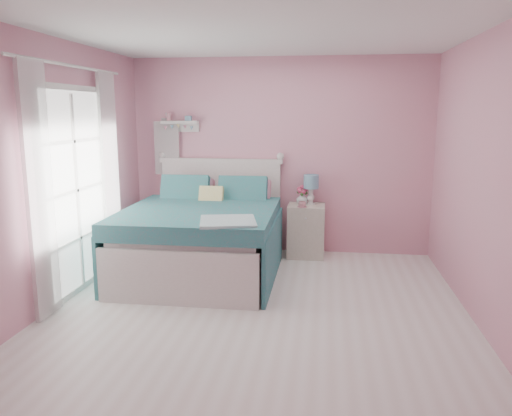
% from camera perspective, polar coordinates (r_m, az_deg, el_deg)
% --- Properties ---
extents(floor, '(4.50, 4.50, 0.00)m').
position_cam_1_polar(floor, '(4.87, 0.11, -11.91)').
color(floor, silver).
rests_on(floor, ground).
extents(room_shell, '(4.50, 4.50, 4.50)m').
position_cam_1_polar(room_shell, '(4.49, 0.11, 7.04)').
color(room_shell, pink).
rests_on(room_shell, floor).
extents(bed, '(1.73, 2.19, 1.26)m').
position_cam_1_polar(bed, '(5.96, -6.04, -3.41)').
color(bed, silver).
rests_on(bed, floor).
extents(nightstand, '(0.48, 0.47, 0.69)m').
position_cam_1_polar(nightstand, '(6.62, 5.74, -2.57)').
color(nightstand, beige).
rests_on(nightstand, floor).
extents(table_lamp, '(0.20, 0.20, 0.39)m').
position_cam_1_polar(table_lamp, '(6.55, 6.32, 2.76)').
color(table_lamp, white).
rests_on(table_lamp, nightstand).
extents(vase, '(0.18, 0.18, 0.16)m').
position_cam_1_polar(vase, '(6.58, 5.28, 1.09)').
color(vase, silver).
rests_on(vase, nightstand).
extents(teacup, '(0.10, 0.10, 0.07)m').
position_cam_1_polar(teacup, '(6.38, 5.29, 0.41)').
color(teacup, '#CF8B94').
rests_on(teacup, nightstand).
extents(roses, '(0.14, 0.11, 0.12)m').
position_cam_1_polar(roses, '(6.56, 5.28, 2.09)').
color(roses, '#C64368').
rests_on(roses, vase).
extents(wall_shelf, '(0.50, 0.15, 0.25)m').
position_cam_1_polar(wall_shelf, '(6.92, -8.67, 9.54)').
color(wall_shelf, silver).
rests_on(wall_shelf, room_shell).
extents(hanging_dress, '(0.34, 0.03, 0.72)m').
position_cam_1_polar(hanging_dress, '(6.98, -10.16, 6.76)').
color(hanging_dress, white).
rests_on(hanging_dress, room_shell).
extents(french_door, '(0.04, 1.32, 2.16)m').
position_cam_1_polar(french_door, '(5.55, -19.88, 1.84)').
color(french_door, silver).
rests_on(french_door, floor).
extents(curtain_near, '(0.04, 0.40, 2.32)m').
position_cam_1_polar(curtain_near, '(4.87, -23.49, 1.65)').
color(curtain_near, white).
rests_on(curtain_near, floor).
extents(curtain_far, '(0.04, 0.40, 2.32)m').
position_cam_1_polar(curtain_far, '(6.18, -16.34, 3.91)').
color(curtain_far, white).
rests_on(curtain_far, floor).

